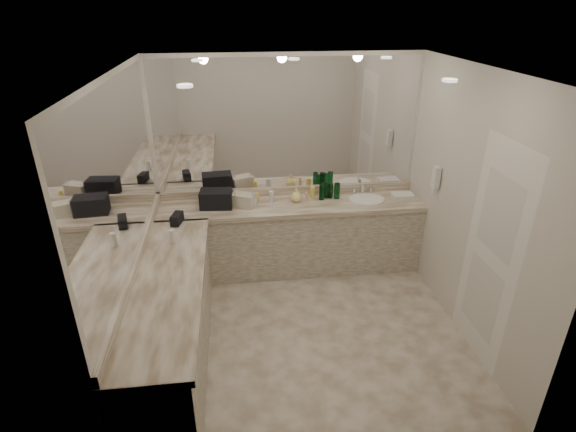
{
  "coord_description": "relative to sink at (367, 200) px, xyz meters",
  "views": [
    {
      "loc": [
        -0.64,
        -3.71,
        3.11
      ],
      "look_at": [
        -0.13,
        0.4,
        1.12
      ],
      "focal_mm": 28.0,
      "sensor_mm": 36.0,
      "label": 1
    }
  ],
  "objects": [
    {
      "name": "wall_right",
      "position": [
        0.65,
        -1.2,
        0.41
      ],
      "size": [
        0.02,
        3.0,
        2.6
      ],
      "primitive_type": "cube",
      "color": "beige",
      "rests_on": "floor"
    },
    {
      "name": "vanity_left_base",
      "position": [
        -2.25,
        -1.5,
        -0.48
      ],
      "size": [
        0.6,
        2.4,
        0.84
      ],
      "primitive_type": "cube",
      "color": "beige",
      "rests_on": "floor"
    },
    {
      "name": "cream_cosmetic_case",
      "position": [
        -1.51,
        -0.01,
        0.08
      ],
      "size": [
        0.32,
        0.27,
        0.16
      ],
      "primitive_type": "cube",
      "rotation": [
        0.0,
        0.0,
        -0.43
      ],
      "color": "beige",
      "rests_on": "vanity_back_top"
    },
    {
      "name": "green_bottle_0",
      "position": [
        -0.47,
        0.12,
        0.11
      ],
      "size": [
        0.07,
        0.07,
        0.2
      ],
      "primitive_type": "cylinder",
      "color": "#0B5420",
      "rests_on": "vanity_back_top"
    },
    {
      "name": "vanity_back_base",
      "position": [
        -0.95,
        0.0,
        -0.48
      ],
      "size": [
        3.2,
        0.6,
        0.84
      ],
      "primitive_type": "cube",
      "color": "beige",
      "rests_on": "floor"
    },
    {
      "name": "amenity_bottle_2",
      "position": [
        -1.85,
        -0.08,
        0.05
      ],
      "size": [
        0.04,
        0.04,
        0.09
      ],
      "primitive_type": "cylinder",
      "color": "#F2D84C",
      "rests_on": "vanity_back_top"
    },
    {
      "name": "amenity_bottle_8",
      "position": [
        -1.17,
        0.07,
        0.07
      ],
      "size": [
        0.06,
        0.06,
        0.14
      ],
      "primitive_type": "cylinder",
      "color": "silver",
      "rests_on": "vanity_back_top"
    },
    {
      "name": "wall_phone",
      "position": [
        0.61,
        -0.5,
        0.46
      ],
      "size": [
        0.06,
        0.1,
        0.24
      ],
      "primitive_type": "cube",
      "color": "white",
      "rests_on": "wall_right"
    },
    {
      "name": "amenity_bottle_5",
      "position": [
        -1.34,
        0.1,
        0.06
      ],
      "size": [
        0.05,
        0.05,
        0.11
      ],
      "primitive_type": "cylinder",
      "color": "#F2D84C",
      "rests_on": "vanity_back_top"
    },
    {
      "name": "green_bottle_2",
      "position": [
        -0.44,
        0.12,
        0.1
      ],
      "size": [
        0.07,
        0.07,
        0.19
      ],
      "primitive_type": "cylinder",
      "color": "#0B5420",
      "rests_on": "vanity_back_top"
    },
    {
      "name": "amenity_bottle_4",
      "position": [
        -1.58,
        0.06,
        0.07
      ],
      "size": [
        0.05,
        0.05,
        0.13
      ],
      "primitive_type": "cylinder",
      "color": "white",
      "rests_on": "vanity_back_top"
    },
    {
      "name": "soap_bottle_b",
      "position": [
        -1.4,
        -0.02,
        0.1
      ],
      "size": [
        0.09,
        0.1,
        0.18
      ],
      "primitive_type": "imported",
      "rotation": [
        0.0,
        0.0,
        0.17
      ],
      "color": "silver",
      "rests_on": "vanity_back_top"
    },
    {
      "name": "green_bottle_3",
      "position": [
        -0.36,
        0.09,
        0.1
      ],
      "size": [
        0.07,
        0.07,
        0.19
      ],
      "primitive_type": "cylinder",
      "color": "#0B5420",
      "rests_on": "vanity_back_top"
    },
    {
      "name": "mirror_left",
      "position": [
        -2.54,
        -1.2,
        0.88
      ],
      "size": [
        0.01,
        2.92,
        1.55
      ],
      "primitive_type": "cube",
      "color": "white",
      "rests_on": "wall_left"
    },
    {
      "name": "door",
      "position": [
        0.64,
        -1.7,
        0.16
      ],
      "size": [
        0.02,
        0.82,
        2.1
      ],
      "primitive_type": "cube",
      "color": "white",
      "rests_on": "wall_right"
    },
    {
      "name": "vanity_back_top",
      "position": [
        -0.95,
        -0.01,
        -0.03
      ],
      "size": [
        3.2,
        0.64,
        0.06
      ],
      "primitive_type": "cube",
      "color": "beige",
      "rests_on": "vanity_back_base"
    },
    {
      "name": "black_bag_spill",
      "position": [
        -2.25,
        -0.39,
        0.06
      ],
      "size": [
        0.13,
        0.22,
        0.11
      ],
      "primitive_type": "cube",
      "rotation": [
        0.0,
        0.0,
        -0.23
      ],
      "color": "black",
      "rests_on": "vanity_left_top"
    },
    {
      "name": "mirror_back",
      "position": [
        -0.95,
        0.29,
        0.88
      ],
      "size": [
        3.12,
        0.01,
        1.55
      ],
      "primitive_type": "cube",
      "color": "white",
      "rests_on": "wall_back"
    },
    {
      "name": "amenity_bottle_7",
      "position": [
        -1.85,
        -0.04,
        0.07
      ],
      "size": [
        0.04,
        0.04,
        0.14
      ],
      "primitive_type": "cylinder",
      "color": "#E0B28C",
      "rests_on": "vanity_back_top"
    },
    {
      "name": "amenity_bottle_1",
      "position": [
        -1.52,
        0.04,
        0.06
      ],
      "size": [
        0.05,
        0.05,
        0.12
      ],
      "primitive_type": "cylinder",
      "color": "white",
      "rests_on": "vanity_back_top"
    },
    {
      "name": "wall_back",
      "position": [
        -0.95,
        0.3,
        0.41
      ],
      "size": [
        3.2,
        0.02,
        2.6
      ],
      "primitive_type": "cube",
      "color": "beige",
      "rests_on": "floor"
    },
    {
      "name": "faucet",
      "position": [
        0.0,
        0.21,
        0.07
      ],
      "size": [
        0.24,
        0.16,
        0.14
      ],
      "primitive_type": "cube",
      "color": "silver",
      "rests_on": "vanity_back_top"
    },
    {
      "name": "hand_towel",
      "position": [
        0.46,
        0.02,
        0.03
      ],
      "size": [
        0.27,
        0.19,
        0.04
      ],
      "primitive_type": "cube",
      "rotation": [
        0.0,
        0.0,
        -0.04
      ],
      "color": "white",
      "rests_on": "vanity_back_top"
    },
    {
      "name": "green_bottle_4",
      "position": [
        -0.51,
        0.15,
        0.1
      ],
      "size": [
        0.07,
        0.07,
        0.18
      ],
      "primitive_type": "cylinder",
      "color": "#0B5420",
      "rests_on": "vanity_back_top"
    },
    {
      "name": "soap_bottle_c",
      "position": [
        -0.87,
        0.05,
        0.09
      ],
      "size": [
        0.16,
        0.16,
        0.17
      ],
      "primitive_type": "imported",
      "rotation": [
        0.0,
        0.0,
        -0.25
      ],
      "color": "#FFEF89",
      "rests_on": "vanity_back_top"
    },
    {
      "name": "floor",
      "position": [
        -0.95,
        -1.2,
        -0.9
      ],
      "size": [
        3.2,
        3.2,
        0.0
      ],
      "primitive_type": "plane",
      "color": "beige",
      "rests_on": "ground"
    },
    {
      "name": "ceiling",
      "position": [
        -0.95,
        -1.2,
        1.71
      ],
      "size": [
        3.2,
        3.2,
        0.0
      ],
      "primitive_type": "plane",
      "color": "white",
      "rests_on": "floor"
    },
    {
      "name": "backsplash_left",
      "position": [
        -2.53,
        -1.2,
        0.05
      ],
      "size": [
        0.04,
        3.0,
        0.1
      ],
      "primitive_type": "cube",
      "color": "beige",
      "rests_on": "vanity_left_top"
    },
    {
      "name": "backsplash_back",
      "position": [
        -0.95,
        0.28,
        0.05
      ],
      "size": [
        3.2,
        0.04,
        0.1
      ],
      "primitive_type": "cube",
      "color": "beige",
      "rests_on": "vanity_back_top"
    },
    {
      "name": "soap_bottle_a",
      "position": [
        -1.6,
        0.0,
        0.1
      ],
      "size": [
        0.08,
        0.08,
        0.18
      ],
      "primitive_type": "imported",
      "rotation": [
        0.0,
        0.0,
        -0.19
      ],
      "color": "beige",
      "rests_on": "vanity_back_top"
    },
    {
      "name": "vanity_left_top",
      "position": [
        -2.24,
        -1.5,
        -0.03
      ],
      "size": [
        0.64,
        2.42,
        0.06
      ],
      "primitive_type": "cube",
      "color": "beige",
      "rests_on": "vanity_left_base"
    },
    {
      "name": "amenity_bottle_6",
      "position": [
        -0.66,
        0.14,
        0.08
      ],
      "size": [
        0.05,
        0.05,
        0.14
      ],
      "primitive_type": "cylinder",
      "color": "#F2D84C",
      "rests_on": "vanity_back_top"
    },
    {
      "name": "amenity_bottle_3",
      "position": [
        -0.75,
        0.03,
        0.06
      ],
      "size": [
        0.04,
        0.04,
        0.12
      ],
      "primitive_type": "cylinder",
      "color": "#E0B28C",
      "rests_on": "vanity_back_top"
    },
    {
      "name": "black_toiletry_bag",
      "position": [
        -1.83,
        0.01,
        0.11
      ],
      "size": [
        0.39,
        0.27,
        0.21
      ],
      "primitive_type": "cube",
      "rotation": [
        0.0,
        0.0,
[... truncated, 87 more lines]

